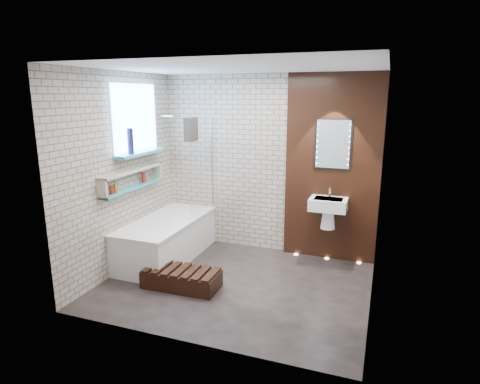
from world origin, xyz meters
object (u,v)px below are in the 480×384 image
at_px(walnut_step, 182,279).
at_px(washbasin, 328,208).
at_px(bathtub, 167,239).
at_px(led_mirror, 333,144).
at_px(bath_screen, 201,167).

bearing_deg(walnut_step, washbasin, 41.56).
bearing_deg(bathtub, led_mirror, 19.78).
bearing_deg(bath_screen, washbasin, 5.78).
xyz_separation_m(bathtub, washbasin, (2.17, 0.62, 0.50)).
xyz_separation_m(bath_screen, washbasin, (1.82, 0.18, -0.49)).
xyz_separation_m(bathtub, led_mirror, (2.17, 0.78, 1.36)).
relative_size(led_mirror, walnut_step, 0.75).
distance_m(bath_screen, led_mirror, 1.89).
xyz_separation_m(washbasin, led_mirror, (0.00, 0.16, 0.86)).
height_order(washbasin, walnut_step, washbasin).
bearing_deg(led_mirror, washbasin, -90.00).
bearing_deg(washbasin, bathtub, -163.99).
bearing_deg(bathtub, bath_screen, 51.10).
relative_size(washbasin, led_mirror, 0.83).
height_order(bathtub, led_mirror, led_mirror).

